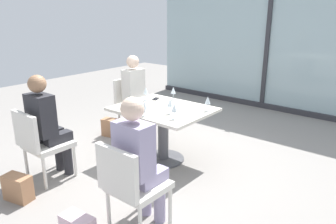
# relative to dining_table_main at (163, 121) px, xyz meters

# --- Properties ---
(ground_plane) EXTENTS (12.00, 12.00, 0.00)m
(ground_plane) POSITION_rel_dining_table_main_xyz_m (0.00, 0.00, -0.55)
(ground_plane) COLOR gray
(window_wall_backdrop) EXTENTS (5.11, 0.10, 2.70)m
(window_wall_backdrop) POSITION_rel_dining_table_main_xyz_m (0.00, 3.20, 0.66)
(window_wall_backdrop) COLOR #9EB7BC
(window_wall_backdrop) RESTS_ON ground_plane
(dining_table_main) EXTENTS (1.19, 0.95, 0.73)m
(dining_table_main) POSITION_rel_dining_table_main_xyz_m (0.00, 0.00, 0.00)
(dining_table_main) COLOR silver
(dining_table_main) RESTS_ON ground_plane
(chair_front_right) EXTENTS (0.46, 0.50, 0.87)m
(chair_front_right) POSITION_rel_dining_table_main_xyz_m (0.74, -1.31, -0.05)
(chair_front_right) COLOR silver
(chair_front_right) RESTS_ON ground_plane
(chair_front_left) EXTENTS (0.46, 0.50, 0.87)m
(chair_front_left) POSITION_rel_dining_table_main_xyz_m (-0.74, -1.31, -0.05)
(chair_front_left) COLOR silver
(chair_front_left) RESTS_ON ground_plane
(chair_far_left) EXTENTS (0.50, 0.46, 0.87)m
(chair_far_left) POSITION_rel_dining_table_main_xyz_m (-1.11, 0.52, -0.05)
(chair_far_left) COLOR silver
(chair_far_left) RESTS_ON ground_plane
(person_front_right) EXTENTS (0.34, 0.39, 1.26)m
(person_front_right) POSITION_rel_dining_table_main_xyz_m (0.74, -1.20, 0.15)
(person_front_right) COLOR #9E93B7
(person_front_right) RESTS_ON ground_plane
(person_front_left) EXTENTS (0.34, 0.39, 1.26)m
(person_front_left) POSITION_rel_dining_table_main_xyz_m (-0.74, -1.20, 0.15)
(person_front_left) COLOR #28282D
(person_front_left) RESTS_ON ground_plane
(person_far_left) EXTENTS (0.39, 0.34, 1.26)m
(person_far_left) POSITION_rel_dining_table_main_xyz_m (-1.00, 0.52, 0.15)
(person_far_left) COLOR silver
(person_far_left) RESTS_ON ground_plane
(wine_glass_0) EXTENTS (0.07, 0.07, 0.18)m
(wine_glass_0) POSITION_rel_dining_table_main_xyz_m (-0.43, 0.14, 0.32)
(wine_glass_0) COLOR silver
(wine_glass_0) RESTS_ON dining_table_main
(wine_glass_1) EXTENTS (0.07, 0.07, 0.18)m
(wine_glass_1) POSITION_rel_dining_table_main_xyz_m (0.51, 0.26, 0.32)
(wine_glass_1) COLOR silver
(wine_glass_1) RESTS_ON dining_table_main
(wine_glass_2) EXTENTS (0.07, 0.07, 0.18)m
(wine_glass_2) POSITION_rel_dining_table_main_xyz_m (0.22, -0.13, 0.32)
(wine_glass_2) COLOR silver
(wine_glass_2) RESTS_ON dining_table_main
(wine_glass_3) EXTENTS (0.07, 0.07, 0.18)m
(wine_glass_3) POSITION_rel_dining_table_main_xyz_m (-0.15, 0.39, 0.32)
(wine_glass_3) COLOR silver
(wine_glass_3) RESTS_ON dining_table_main
(wine_glass_4) EXTENTS (0.07, 0.07, 0.18)m
(wine_glass_4) POSITION_rel_dining_table_main_xyz_m (0.04, -0.39, 0.32)
(wine_glass_4) COLOR silver
(wine_glass_4) RESTS_ON dining_table_main
(wine_glass_5) EXTENTS (0.07, 0.07, 0.18)m
(wine_glass_5) POSITION_rel_dining_table_main_xyz_m (0.39, -0.26, 0.32)
(wine_glass_5) COLOR silver
(wine_glass_5) RESTS_ON dining_table_main
(coffee_cup) EXTENTS (0.08, 0.08, 0.09)m
(coffee_cup) POSITION_rel_dining_table_main_xyz_m (-0.06, -0.30, 0.23)
(coffee_cup) COLOR white
(coffee_cup) RESTS_ON dining_table_main
(cell_phone_on_table) EXTENTS (0.12, 0.16, 0.01)m
(cell_phone_on_table) POSITION_rel_dining_table_main_xyz_m (-0.36, 0.26, 0.19)
(cell_phone_on_table) COLOR black
(cell_phone_on_table) RESTS_ON dining_table_main
(handbag_1) EXTENTS (0.33, 0.23, 0.28)m
(handbag_1) POSITION_rel_dining_table_main_xyz_m (-0.57, -1.71, -0.41)
(handbag_1) COLOR #A3704C
(handbag_1) RESTS_ON ground_plane
(handbag_2) EXTENTS (0.33, 0.23, 0.28)m
(handbag_2) POSITION_rel_dining_table_main_xyz_m (-1.19, 0.14, -0.41)
(handbag_2) COLOR #A3704C
(handbag_2) RESTS_ON ground_plane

